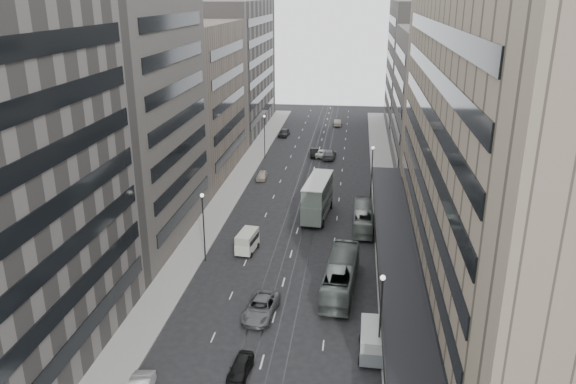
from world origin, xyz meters
The scene contains 26 objects.
ground centered at (0.00, 0.00, 0.00)m, with size 220.00×220.00×0.00m, color black.
sidewalk_right centered at (12.00, 37.50, 0.07)m, with size 4.00×125.00×0.15m, color gray.
sidewalk_left centered at (-12.00, 37.50, 0.07)m, with size 4.00×125.00×0.15m, color gray.
department_store centered at (21.45, 8.00, 14.95)m, with size 19.20×60.00×30.00m.
building_right_mid centered at (21.50, 52.00, 12.00)m, with size 15.00×28.00×24.00m, color #4F4B45.
building_right_far centered at (21.50, 82.00, 14.00)m, with size 15.00×32.00×28.00m, color #645F5A.
building_left_b centered at (-21.50, 19.00, 17.00)m, with size 15.00×26.00×34.00m, color #4F4B45.
building_left_c centered at (-21.50, 46.00, 12.50)m, with size 15.00×28.00×25.00m, color #695C52.
building_left_d centered at (-21.50, 79.00, 14.00)m, with size 15.00×38.00×28.00m, color #645F5A.
lamp_right_near centered at (9.70, -5.00, 5.20)m, with size 0.44×0.44×8.32m.
lamp_right_far centered at (9.70, 35.00, 5.20)m, with size 0.44×0.44×8.32m.
lamp_left_near centered at (-9.70, 12.00, 5.20)m, with size 0.44×0.44×8.32m.
lamp_left_far centered at (-9.70, 55.00, 5.20)m, with size 0.44×0.44×8.32m.
bus_near centered at (6.15, 7.04, 1.71)m, with size 2.87×12.28×3.42m, color slate.
bus_far centered at (8.50, 24.06, 1.43)m, with size 2.41×10.30×2.87m, color gray.
double_decker centered at (2.24, 27.16, 2.95)m, with size 3.93×10.24×5.47m.
vw_microbus centered at (9.20, -3.77, 1.44)m, with size 2.28×4.83×2.59m.
panel_van centered at (-5.30, 14.96, 1.42)m, with size 2.42×4.29×2.58m.
sedan_0 centered at (-1.47, -7.75, 0.66)m, with size 1.57×3.89×1.33m, color black.
sedan_2 centered at (-1.32, 1.19, 0.83)m, with size 2.75×5.97×1.66m, color #595A5C.
sedan_4 centered at (-8.20, 42.66, 0.69)m, with size 1.63×4.04×1.38m, color #B2A393.
sedan_5 centered at (-0.60, 57.78, 0.72)m, with size 1.53×4.38×1.44m, color black.
sedan_6 centered at (0.77, 57.87, 0.68)m, with size 2.25×4.88×1.36m, color white.
sedan_7 centered at (2.31, 56.75, 0.81)m, with size 2.26×5.55×1.61m, color #57575A.
sedan_8 centered at (-8.36, 72.83, 0.81)m, with size 1.91×4.76×1.62m, color black.
sedan_9 centered at (2.75, 84.57, 0.74)m, with size 1.57×4.51×1.49m, color #B0A591.
Camera 1 is at (7.07, -45.31, 29.44)m, focal length 35.00 mm.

